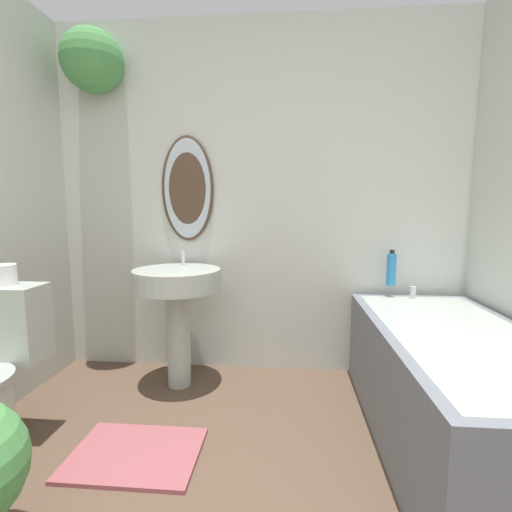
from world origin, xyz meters
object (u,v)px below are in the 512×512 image
toilet_paper_roll (4,275)px  shampoo_bottle (391,269)px  bathtub (457,388)px  pedestal_sink (177,295)px

toilet_paper_roll → shampoo_bottle: bearing=22.1°
toilet_paper_roll → bathtub: bearing=2.8°
pedestal_sink → toilet_paper_roll: (-0.65, -0.62, 0.23)m
pedestal_sink → shampoo_bottle: 1.39m
shampoo_bottle → toilet_paper_roll: 2.18m
bathtub → shampoo_bottle: 0.86m
pedestal_sink → bathtub: size_ratio=0.56×
bathtub → toilet_paper_roll: size_ratio=14.11×
bathtub → shampoo_bottle: size_ratio=6.72×
shampoo_bottle → toilet_paper_roll: same height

